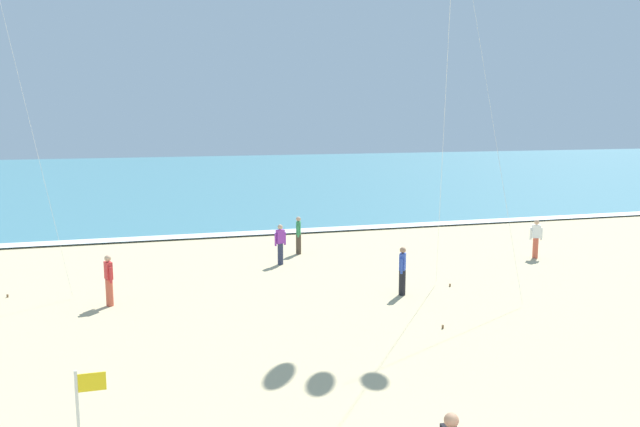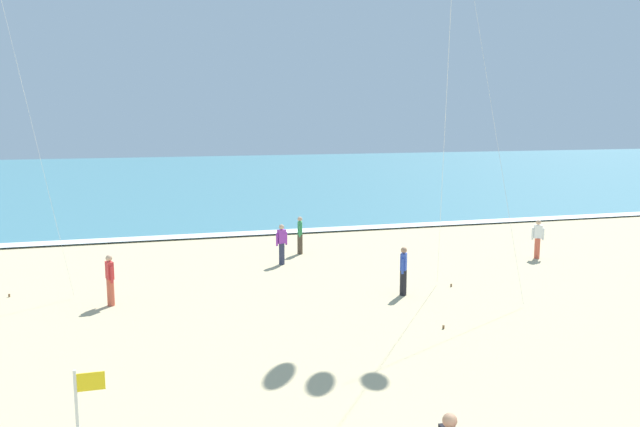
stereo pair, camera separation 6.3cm
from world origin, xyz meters
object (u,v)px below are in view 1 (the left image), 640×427
Objects in this scene: bystander_purple_top at (280,244)px; bystander_red_top at (109,280)px; bystander_green_top at (298,235)px; lifeguard_flag at (83,424)px; bystander_blue_top at (402,271)px; bystander_white_top at (536,239)px.

bystander_red_top is at bearing -147.82° from bystander_purple_top.
bystander_green_top is 0.76× the size of lifeguard_flag.
lifeguard_flag is (-9.05, -9.09, 0.45)m from bystander_blue_top.
lifeguard_flag is at bearing -134.87° from bystander_blue_top.
lifeguard_flag reaches higher than bystander_green_top.
bystander_white_top is (10.25, -1.77, 0.00)m from bystander_purple_top.
bystander_white_top is 8.17m from bystander_blue_top.
bystander_green_top is 1.00× the size of bystander_blue_top.
bystander_white_top is 1.00× the size of bystander_green_top.
bystander_blue_top is at bearing -154.59° from bystander_white_top.
bystander_blue_top is at bearing 45.13° from lifeguard_flag.
bystander_purple_top is at bearing 32.18° from bystander_red_top.
lifeguard_flag is (-6.18, -14.37, 0.45)m from bystander_purple_top.
bystander_white_top is at bearing 25.41° from bystander_blue_top.
bystander_green_top is at bearing 65.43° from lifeguard_flag.
bystander_purple_top is 10.40m from bystander_white_top.
bystander_white_top and bystander_blue_top have the same top height.
bystander_white_top is 20.71m from lifeguard_flag.
bystander_green_top and bystander_blue_top have the same top height.
bystander_green_top is at bearing 103.94° from bystander_blue_top.
bystander_white_top is 9.73m from bystander_green_top.
bystander_purple_top is at bearing 118.49° from bystander_blue_top.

